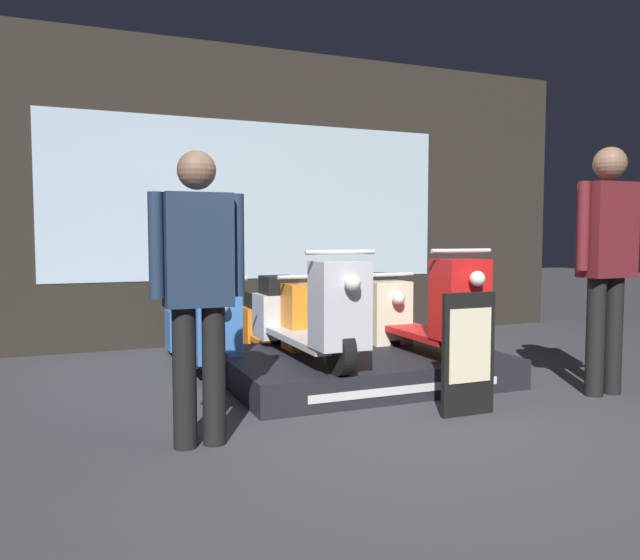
{
  "coord_description": "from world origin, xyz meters",
  "views": [
    {
      "loc": [
        -1.92,
        -2.92,
        1.17
      ],
      "look_at": [
        0.1,
        2.04,
        0.79
      ],
      "focal_mm": 35.0,
      "sensor_mm": 36.0,
      "label": 1
    }
  ],
  "objects_px": {
    "person_left_browsing": "(198,279)",
    "scooter_backrow_2": "(355,321)",
    "scooter_display_left": "(305,314)",
    "scooter_display_right": "(414,309)",
    "scooter_backrow_1": "(281,326)",
    "scooter_backrow_0": "(200,330)",
    "person_right_browsing": "(607,251)",
    "price_sign_board": "(468,354)",
    "scooter_backrow_3": "(422,317)"
  },
  "relations": [
    {
      "from": "scooter_backrow_3",
      "to": "price_sign_board",
      "type": "xyz_separation_m",
      "value": [
        -0.95,
        -2.11,
        0.07
      ]
    },
    {
      "from": "scooter_display_left",
      "to": "scooter_display_right",
      "type": "distance_m",
      "value": 0.96
    },
    {
      "from": "scooter_backrow_2",
      "to": "person_right_browsing",
      "type": "relative_size",
      "value": 0.98
    },
    {
      "from": "price_sign_board",
      "to": "scooter_display_left",
      "type": "bearing_deg",
      "value": 122.04
    },
    {
      "from": "scooter_backrow_0",
      "to": "person_left_browsing",
      "type": "relative_size",
      "value": 1.08
    },
    {
      "from": "scooter_display_left",
      "to": "scooter_backrow_3",
      "type": "xyz_separation_m",
      "value": [
        1.65,
        0.99,
        -0.23
      ]
    },
    {
      "from": "person_right_browsing",
      "to": "price_sign_board",
      "type": "xyz_separation_m",
      "value": [
        -1.24,
        -0.07,
        -0.65
      ]
    },
    {
      "from": "scooter_display_left",
      "to": "scooter_display_right",
      "type": "bearing_deg",
      "value": 0.0
    },
    {
      "from": "scooter_backrow_0",
      "to": "scooter_display_right",
      "type": "bearing_deg",
      "value": -32.01
    },
    {
      "from": "scooter_display_left",
      "to": "person_right_browsing",
      "type": "relative_size",
      "value": 0.98
    },
    {
      "from": "scooter_backrow_2",
      "to": "price_sign_board",
      "type": "relative_size",
      "value": 2.2
    },
    {
      "from": "scooter_display_left",
      "to": "price_sign_board",
      "type": "bearing_deg",
      "value": -57.96
    },
    {
      "from": "scooter_display_left",
      "to": "price_sign_board",
      "type": "height_order",
      "value": "scooter_display_left"
    },
    {
      "from": "scooter_backrow_0",
      "to": "scooter_backrow_3",
      "type": "xyz_separation_m",
      "value": [
        2.27,
        0.0,
        0.0
      ]
    },
    {
      "from": "price_sign_board",
      "to": "person_right_browsing",
      "type": "bearing_deg",
      "value": 3.16
    },
    {
      "from": "scooter_backrow_1",
      "to": "scooter_backrow_3",
      "type": "distance_m",
      "value": 1.51
    },
    {
      "from": "person_left_browsing",
      "to": "person_right_browsing",
      "type": "height_order",
      "value": "person_right_browsing"
    },
    {
      "from": "scooter_display_right",
      "to": "scooter_backrow_3",
      "type": "bearing_deg",
      "value": 55.06
    },
    {
      "from": "scooter_backrow_1",
      "to": "scooter_display_right",
      "type": "bearing_deg",
      "value": -50.19
    },
    {
      "from": "scooter_backrow_0",
      "to": "scooter_backrow_2",
      "type": "bearing_deg",
      "value": 0.0
    },
    {
      "from": "scooter_backrow_1",
      "to": "scooter_backrow_3",
      "type": "height_order",
      "value": "same"
    },
    {
      "from": "scooter_display_right",
      "to": "person_left_browsing",
      "type": "distance_m",
      "value": 2.28
    },
    {
      "from": "scooter_display_left",
      "to": "scooter_backrow_1",
      "type": "bearing_deg",
      "value": 82.06
    },
    {
      "from": "person_left_browsing",
      "to": "scooter_backrow_2",
      "type": "bearing_deg",
      "value": 46.67
    },
    {
      "from": "person_left_browsing",
      "to": "scooter_display_right",
      "type": "bearing_deg",
      "value": 27.86
    },
    {
      "from": "person_left_browsing",
      "to": "price_sign_board",
      "type": "distance_m",
      "value": 1.81
    },
    {
      "from": "person_left_browsing",
      "to": "person_right_browsing",
      "type": "bearing_deg",
      "value": 0.0
    },
    {
      "from": "scooter_backrow_3",
      "to": "price_sign_board",
      "type": "relative_size",
      "value": 2.2
    },
    {
      "from": "scooter_backrow_1",
      "to": "scooter_backrow_2",
      "type": "bearing_deg",
      "value": 0.0
    },
    {
      "from": "scooter_display_left",
      "to": "scooter_backrow_1",
      "type": "distance_m",
      "value": 1.02
    },
    {
      "from": "scooter_display_right",
      "to": "scooter_backrow_1",
      "type": "bearing_deg",
      "value": 129.81
    },
    {
      "from": "scooter_backrow_0",
      "to": "person_right_browsing",
      "type": "relative_size",
      "value": 0.98
    },
    {
      "from": "scooter_display_left",
      "to": "person_left_browsing",
      "type": "distance_m",
      "value": 1.52
    },
    {
      "from": "price_sign_board",
      "to": "scooter_backrow_2",
      "type": "bearing_deg",
      "value": 84.76
    },
    {
      "from": "scooter_backrow_1",
      "to": "person_right_browsing",
      "type": "distance_m",
      "value": 2.82
    },
    {
      "from": "scooter_backrow_0",
      "to": "scooter_display_left",
      "type": "bearing_deg",
      "value": -57.93
    },
    {
      "from": "scooter_backrow_0",
      "to": "scooter_backrow_1",
      "type": "bearing_deg",
      "value": 0.0
    },
    {
      "from": "scooter_display_right",
      "to": "person_left_browsing",
      "type": "xyz_separation_m",
      "value": [
        -1.99,
        -1.05,
        0.36
      ]
    },
    {
      "from": "scooter_backrow_3",
      "to": "scooter_display_left",
      "type": "bearing_deg",
      "value": -149.11
    },
    {
      "from": "scooter_display_left",
      "to": "person_left_browsing",
      "type": "height_order",
      "value": "person_left_browsing"
    },
    {
      "from": "scooter_backrow_1",
      "to": "person_left_browsing",
      "type": "relative_size",
      "value": 1.08
    },
    {
      "from": "scooter_backrow_0",
      "to": "scooter_backrow_2",
      "type": "xyz_separation_m",
      "value": [
        1.51,
        0.0,
        0.0
      ]
    },
    {
      "from": "scooter_backrow_3",
      "to": "person_right_browsing",
      "type": "distance_m",
      "value": 2.18
    },
    {
      "from": "scooter_backrow_1",
      "to": "scooter_backrow_2",
      "type": "xyz_separation_m",
      "value": [
        0.76,
        0.0,
        0.0
      ]
    },
    {
      "from": "scooter_display_right",
      "to": "scooter_backrow_1",
      "type": "height_order",
      "value": "scooter_display_right"
    },
    {
      "from": "scooter_display_left",
      "to": "scooter_backrow_0",
      "type": "bearing_deg",
      "value": 122.07
    },
    {
      "from": "scooter_display_right",
      "to": "price_sign_board",
      "type": "bearing_deg",
      "value": -103.05
    },
    {
      "from": "scooter_display_left",
      "to": "price_sign_board",
      "type": "xyz_separation_m",
      "value": [
        0.7,
        -1.12,
        -0.16
      ]
    },
    {
      "from": "scooter_display_left",
      "to": "person_left_browsing",
      "type": "relative_size",
      "value": 1.08
    },
    {
      "from": "scooter_backrow_2",
      "to": "price_sign_board",
      "type": "height_order",
      "value": "scooter_backrow_2"
    }
  ]
}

